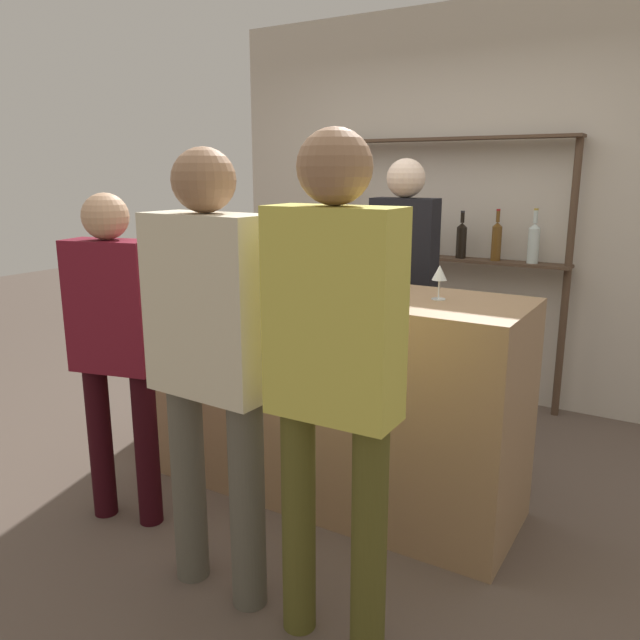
{
  "coord_description": "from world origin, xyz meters",
  "views": [
    {
      "loc": [
        1.58,
        -2.6,
        1.65
      ],
      "look_at": [
        0.0,
        0.0,
        0.93
      ],
      "focal_mm": 35.0,
      "sensor_mm": 36.0,
      "label": 1
    }
  ],
  "objects_px": {
    "wine_glass": "(439,274)",
    "customer_center": "(211,348)",
    "counter_bottle_1": "(260,260)",
    "counter_bottle_0": "(278,255)",
    "counter_bottle_3": "(315,266)",
    "server_behind_counter": "(403,276)",
    "ice_bucket": "(273,266)",
    "customer_left": "(115,335)",
    "cork_jar": "(222,266)",
    "counter_bottle_2": "(322,257)",
    "customer_right": "(334,359)"
  },
  "relations": [
    {
      "from": "wine_glass",
      "to": "customer_center",
      "type": "height_order",
      "value": "customer_center"
    },
    {
      "from": "counter_bottle_1",
      "to": "counter_bottle_0",
      "type": "bearing_deg",
      "value": 56.59
    },
    {
      "from": "counter_bottle_3",
      "to": "customer_center",
      "type": "height_order",
      "value": "customer_center"
    },
    {
      "from": "counter_bottle_3",
      "to": "server_behind_counter",
      "type": "distance_m",
      "value": 1.05
    },
    {
      "from": "counter_bottle_3",
      "to": "ice_bucket",
      "type": "height_order",
      "value": "counter_bottle_3"
    },
    {
      "from": "wine_glass",
      "to": "customer_center",
      "type": "bearing_deg",
      "value": -119.16
    },
    {
      "from": "wine_glass",
      "to": "customer_left",
      "type": "relative_size",
      "value": 0.1
    },
    {
      "from": "counter_bottle_3",
      "to": "cork_jar",
      "type": "bearing_deg",
      "value": 168.24
    },
    {
      "from": "counter_bottle_1",
      "to": "counter_bottle_2",
      "type": "relative_size",
      "value": 0.9
    },
    {
      "from": "counter_bottle_1",
      "to": "counter_bottle_2",
      "type": "xyz_separation_m",
      "value": [
        0.26,
        0.19,
        0.01
      ]
    },
    {
      "from": "counter_bottle_2",
      "to": "cork_jar",
      "type": "xyz_separation_m",
      "value": [
        -0.51,
        -0.19,
        -0.06
      ]
    },
    {
      "from": "customer_center",
      "to": "customer_right",
      "type": "xyz_separation_m",
      "value": [
        0.53,
        -0.01,
        0.05
      ]
    },
    {
      "from": "counter_bottle_0",
      "to": "cork_jar",
      "type": "xyz_separation_m",
      "value": [
        -0.31,
        -0.08,
        -0.07
      ]
    },
    {
      "from": "counter_bottle_3",
      "to": "wine_glass",
      "type": "height_order",
      "value": "counter_bottle_3"
    },
    {
      "from": "wine_glass",
      "to": "server_behind_counter",
      "type": "distance_m",
      "value": 0.98
    },
    {
      "from": "server_behind_counter",
      "to": "counter_bottle_3",
      "type": "bearing_deg",
      "value": -1.72
    },
    {
      "from": "wine_glass",
      "to": "cork_jar",
      "type": "bearing_deg",
      "value": -175.85
    },
    {
      "from": "customer_center",
      "to": "customer_left",
      "type": "xyz_separation_m",
      "value": [
        -0.73,
        0.18,
        -0.09
      ]
    },
    {
      "from": "customer_right",
      "to": "counter_bottle_1",
      "type": "bearing_deg",
      "value": 45.94
    },
    {
      "from": "counter_bottle_3",
      "to": "server_behind_counter",
      "type": "relative_size",
      "value": 0.21
    },
    {
      "from": "counter_bottle_2",
      "to": "counter_bottle_3",
      "type": "relative_size",
      "value": 1.0
    },
    {
      "from": "counter_bottle_3",
      "to": "ice_bucket",
      "type": "xyz_separation_m",
      "value": [
        -0.25,
        0.02,
        -0.02
      ]
    },
    {
      "from": "cork_jar",
      "to": "customer_center",
      "type": "height_order",
      "value": "customer_center"
    },
    {
      "from": "ice_bucket",
      "to": "customer_left",
      "type": "xyz_separation_m",
      "value": [
        -0.49,
        -0.56,
        -0.28
      ]
    },
    {
      "from": "cork_jar",
      "to": "wine_glass",
      "type": "bearing_deg",
      "value": 4.15
    },
    {
      "from": "counter_bottle_3",
      "to": "customer_center",
      "type": "xyz_separation_m",
      "value": [
        -0.01,
        -0.72,
        -0.22
      ]
    },
    {
      "from": "ice_bucket",
      "to": "customer_center",
      "type": "xyz_separation_m",
      "value": [
        0.24,
        -0.74,
        -0.19
      ]
    },
    {
      "from": "counter_bottle_2",
      "to": "counter_bottle_0",
      "type": "bearing_deg",
      "value": -152.65
    },
    {
      "from": "counter_bottle_2",
      "to": "cork_jar",
      "type": "bearing_deg",
      "value": -160.0
    },
    {
      "from": "counter_bottle_0",
      "to": "customer_right",
      "type": "bearing_deg",
      "value": -47.04
    },
    {
      "from": "counter_bottle_0",
      "to": "ice_bucket",
      "type": "bearing_deg",
      "value": -61.51
    },
    {
      "from": "counter_bottle_1",
      "to": "counter_bottle_3",
      "type": "xyz_separation_m",
      "value": [
        0.42,
        -0.14,
        0.02
      ]
    },
    {
      "from": "counter_bottle_1",
      "to": "customer_right",
      "type": "bearing_deg",
      "value": -42.68
    },
    {
      "from": "counter_bottle_3",
      "to": "cork_jar",
      "type": "distance_m",
      "value": 0.68
    },
    {
      "from": "counter_bottle_0",
      "to": "cork_jar",
      "type": "relative_size",
      "value": 2.44
    },
    {
      "from": "ice_bucket",
      "to": "customer_center",
      "type": "relative_size",
      "value": 0.13
    },
    {
      "from": "customer_center",
      "to": "customer_left",
      "type": "height_order",
      "value": "customer_center"
    },
    {
      "from": "server_behind_counter",
      "to": "counter_bottle_0",
      "type": "bearing_deg",
      "value": -25.59
    },
    {
      "from": "counter_bottle_3",
      "to": "ice_bucket",
      "type": "bearing_deg",
      "value": 175.03
    },
    {
      "from": "cork_jar",
      "to": "customer_left",
      "type": "height_order",
      "value": "customer_left"
    },
    {
      "from": "customer_left",
      "to": "counter_bottle_3",
      "type": "bearing_deg",
      "value": -67.98
    },
    {
      "from": "customer_center",
      "to": "counter_bottle_0",
      "type": "bearing_deg",
      "value": 22.96
    },
    {
      "from": "counter_bottle_0",
      "to": "cork_jar",
      "type": "bearing_deg",
      "value": -165.35
    },
    {
      "from": "counter_bottle_2",
      "to": "customer_center",
      "type": "relative_size",
      "value": 0.2
    },
    {
      "from": "counter_bottle_1",
      "to": "server_behind_counter",
      "type": "height_order",
      "value": "server_behind_counter"
    },
    {
      "from": "ice_bucket",
      "to": "customer_left",
      "type": "height_order",
      "value": "customer_left"
    },
    {
      "from": "wine_glass",
      "to": "customer_left",
      "type": "height_order",
      "value": "customer_left"
    },
    {
      "from": "counter_bottle_2",
      "to": "ice_bucket",
      "type": "bearing_deg",
      "value": -107.99
    },
    {
      "from": "counter_bottle_3",
      "to": "customer_left",
      "type": "distance_m",
      "value": 0.97
    },
    {
      "from": "wine_glass",
      "to": "customer_right",
      "type": "distance_m",
      "value": 0.97
    }
  ]
}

